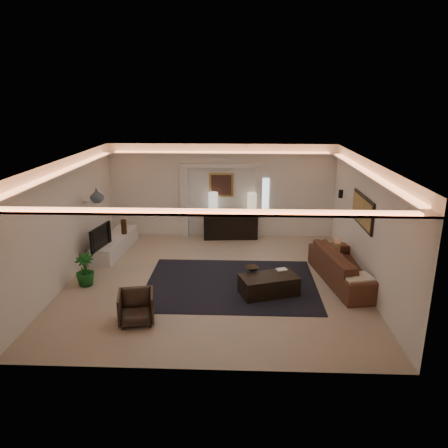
{
  "coord_description": "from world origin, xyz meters",
  "views": [
    {
      "loc": [
        0.61,
        -9.42,
        4.28
      ],
      "look_at": [
        0.2,
        0.6,
        1.25
      ],
      "focal_mm": 34.04,
      "sensor_mm": 36.0,
      "label": 1
    }
  ],
  "objects_px": {
    "console": "(230,226)",
    "armchair": "(136,307)",
    "coffee_table": "(269,285)",
    "sofa": "(347,267)"
  },
  "relations": [
    {
      "from": "sofa",
      "to": "coffee_table",
      "type": "height_order",
      "value": "sofa"
    },
    {
      "from": "sofa",
      "to": "armchair",
      "type": "bearing_deg",
      "value": 104.77
    },
    {
      "from": "console",
      "to": "armchair",
      "type": "bearing_deg",
      "value": -112.42
    },
    {
      "from": "coffee_table",
      "to": "armchair",
      "type": "height_order",
      "value": "armchair"
    },
    {
      "from": "armchair",
      "to": "console",
      "type": "bearing_deg",
      "value": 60.26
    },
    {
      "from": "console",
      "to": "sofa",
      "type": "height_order",
      "value": "console"
    },
    {
      "from": "armchair",
      "to": "sofa",
      "type": "bearing_deg",
      "value": 12.71
    },
    {
      "from": "console",
      "to": "armchair",
      "type": "xyz_separation_m",
      "value": [
        -1.71,
        -5.27,
        -0.08
      ]
    },
    {
      "from": "console",
      "to": "coffee_table",
      "type": "distance_m",
      "value": 4.05
    },
    {
      "from": "console",
      "to": "sofa",
      "type": "bearing_deg",
      "value": -52.63
    }
  ]
}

